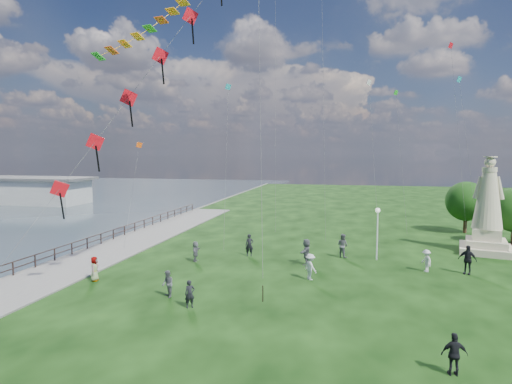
% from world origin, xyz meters
% --- Properties ---
extents(waterfront, '(200.00, 200.00, 1.51)m').
position_xyz_m(waterfront, '(-15.24, 8.99, -0.06)').
color(waterfront, '#32434B').
rests_on(waterfront, ground).
extents(pier_pavilion, '(30.00, 8.00, 4.40)m').
position_xyz_m(pier_pavilion, '(-52.00, 42.00, 1.84)').
color(pier_pavilion, '#A0A09B').
rests_on(pier_pavilion, ground).
extents(statue, '(4.54, 4.54, 7.78)m').
position_xyz_m(statue, '(15.75, 18.10, 2.94)').
color(statue, beige).
rests_on(statue, ground).
extents(lamppost, '(0.37, 0.37, 3.95)m').
position_xyz_m(lamppost, '(7.02, 13.77, 2.85)').
color(lamppost, silver).
rests_on(lamppost, ground).
extents(tree_row, '(9.96, 11.27, 5.19)m').
position_xyz_m(tree_row, '(19.07, 23.05, 3.11)').
color(tree_row, '#382314').
rests_on(tree_row, ground).
extents(person_0, '(0.63, 0.59, 1.45)m').
position_xyz_m(person_0, '(-3.03, 1.30, 0.72)').
color(person_0, black).
rests_on(person_0, ground).
extents(person_1, '(0.82, 0.85, 1.51)m').
position_xyz_m(person_1, '(-4.83, 2.55, 0.75)').
color(person_1, '#595960').
rests_on(person_1, ground).
extents(person_2, '(1.14, 1.17, 1.66)m').
position_xyz_m(person_2, '(2.62, 7.64, 0.83)').
color(person_2, silver).
rests_on(person_2, ground).
extents(person_3, '(0.96, 0.55, 1.58)m').
position_xyz_m(person_3, '(8.83, -3.00, 0.79)').
color(person_3, black).
rests_on(person_3, ground).
extents(person_5, '(0.78, 1.46, 1.51)m').
position_xyz_m(person_5, '(-6.15, 10.42, 0.75)').
color(person_5, '#595960').
rests_on(person_5, ground).
extents(person_6, '(0.70, 0.53, 1.72)m').
position_xyz_m(person_6, '(-2.62, 12.88, 0.86)').
color(person_6, black).
rests_on(person_6, ground).
extents(person_7, '(1.04, 0.97, 1.83)m').
position_xyz_m(person_7, '(4.49, 14.08, 0.91)').
color(person_7, '#595960').
rests_on(person_7, ground).
extents(person_8, '(0.85, 1.10, 1.52)m').
position_xyz_m(person_8, '(10.13, 11.18, 0.76)').
color(person_8, silver).
rests_on(person_8, ground).
extents(person_9, '(1.28, 1.05, 1.95)m').
position_xyz_m(person_9, '(12.68, 11.17, 0.97)').
color(person_9, black).
rests_on(person_9, ground).
extents(person_10, '(0.63, 0.84, 1.55)m').
position_xyz_m(person_10, '(-10.62, 4.40, 0.78)').
color(person_10, '#595960').
rests_on(person_10, ground).
extents(person_11, '(0.95, 1.81, 1.87)m').
position_xyz_m(person_11, '(1.99, 11.30, 0.94)').
color(person_11, '#595960').
rests_on(person_11, ground).
extents(red_kite_train, '(10.54, 9.35, 19.59)m').
position_xyz_m(red_kite_train, '(-7.18, 4.61, 12.15)').
color(red_kite_train, black).
rests_on(red_kite_train, ground).
extents(small_kites, '(29.78, 17.29, 27.80)m').
position_xyz_m(small_kites, '(3.10, 23.07, 13.84)').
color(small_kites, teal).
rests_on(small_kites, ground).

